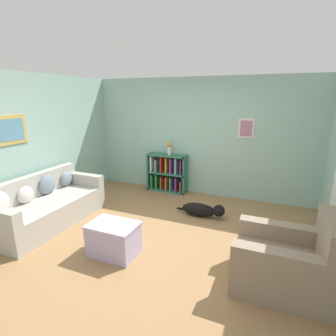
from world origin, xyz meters
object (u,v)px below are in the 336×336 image
Objects in this scene: recliner_chair at (288,262)px; bookshelf at (167,173)px; vase at (169,148)px; coffee_table at (114,238)px; couch at (47,206)px; dog at (203,210)px.

bookshelf is at bearing 135.68° from recliner_chair.
coffee_table is at bearing -84.45° from vase.
couch is at bearing 177.70° from recliner_chair.
couch is 2.15× the size of bookshelf.
couch is 6.80× the size of vase.
bookshelf is at bearing 96.82° from coffee_table.
coffee_table is 1.87m from dog.
couch is 2.70m from bookshelf.
bookshelf is 0.62m from vase.
recliner_chair is 1.56× the size of coffee_table.
dog is at bearing 133.87° from recliner_chair.
vase reaches higher than couch.
coffee_table is at bearing -116.94° from dog.
couch is at bearing -120.53° from vase.
vase is (-2.51, 2.49, 0.72)m from recliner_chair.
recliner_chair is at bearing -44.32° from bookshelf.
coffee_table is at bearing -174.68° from recliner_chair.
bookshelf is (1.32, 2.36, 0.12)m from couch.
recliner_chair is at bearing -46.13° from dog.
dog is (1.17, -1.05, -0.30)m from bookshelf.
dog is (2.49, 1.30, -0.18)m from couch.
recliner_chair reaches higher than dog.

